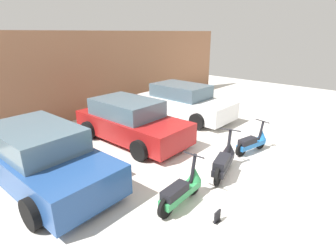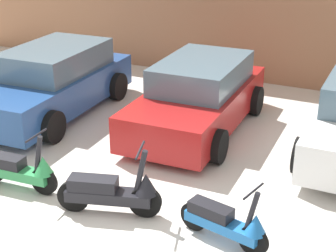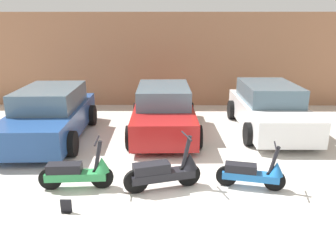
{
  "view_description": "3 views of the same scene",
  "coord_description": "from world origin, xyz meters",
  "px_view_note": "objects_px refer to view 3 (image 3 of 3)",
  "views": [
    {
      "loc": [
        -5.78,
        -2.42,
        3.6
      ],
      "look_at": [
        -0.2,
        2.62,
        0.9
      ],
      "focal_mm": 28.0,
      "sensor_mm": 36.0,
      "label": 1
    },
    {
      "loc": [
        3.48,
        -5.02,
        4.31
      ],
      "look_at": [
        -0.17,
        2.62,
        0.69
      ],
      "focal_mm": 55.0,
      "sensor_mm": 36.0,
      "label": 2
    },
    {
      "loc": [
        -0.04,
        -5.39,
        3.27
      ],
      "look_at": [
        -0.12,
        1.96,
        0.94
      ],
      "focal_mm": 35.0,
      "sensor_mm": 36.0,
      "label": 3
    }
  ],
  "objects_px": {
    "scooter_front_left": "(79,172)",
    "car_rear_left": "(50,115)",
    "car_rear_right": "(269,108)",
    "scooter_front_center": "(254,173)",
    "scooter_front_right": "(166,171)",
    "car_rear_center": "(164,111)",
    "placard_near_left_scooter": "(66,207)"
  },
  "relations": [
    {
      "from": "car_rear_left",
      "to": "scooter_front_center",
      "type": "bearing_deg",
      "value": 57.3
    },
    {
      "from": "scooter_front_right",
      "to": "car_rear_center",
      "type": "relative_size",
      "value": 0.37
    },
    {
      "from": "scooter_front_left",
      "to": "scooter_front_right",
      "type": "height_order",
      "value": "scooter_front_right"
    },
    {
      "from": "car_rear_right",
      "to": "placard_near_left_scooter",
      "type": "relative_size",
      "value": 16.46
    },
    {
      "from": "car_rear_right",
      "to": "scooter_front_right",
      "type": "bearing_deg",
      "value": -39.09
    },
    {
      "from": "scooter_front_left",
      "to": "car_rear_left",
      "type": "bearing_deg",
      "value": 114.21
    },
    {
      "from": "scooter_front_left",
      "to": "car_rear_center",
      "type": "xyz_separation_m",
      "value": [
        1.64,
        3.65,
        0.31
      ]
    },
    {
      "from": "scooter_front_right",
      "to": "car_rear_right",
      "type": "distance_m",
      "value": 5.06
    },
    {
      "from": "scooter_front_center",
      "to": "car_rear_left",
      "type": "distance_m",
      "value": 6.05
    },
    {
      "from": "car_rear_left",
      "to": "car_rear_right",
      "type": "relative_size",
      "value": 1.03
    },
    {
      "from": "scooter_front_center",
      "to": "placard_near_left_scooter",
      "type": "height_order",
      "value": "scooter_front_center"
    },
    {
      "from": "scooter_front_center",
      "to": "placard_near_left_scooter",
      "type": "xyz_separation_m",
      "value": [
        -3.56,
        -0.95,
        -0.23
      ]
    },
    {
      "from": "scooter_front_center",
      "to": "car_rear_left",
      "type": "height_order",
      "value": "car_rear_left"
    },
    {
      "from": "scooter_front_center",
      "to": "car_rear_center",
      "type": "xyz_separation_m",
      "value": [
        -1.92,
        3.61,
        0.34
      ]
    },
    {
      "from": "scooter_front_left",
      "to": "scooter_front_right",
      "type": "distance_m",
      "value": 1.77
    },
    {
      "from": "scooter_front_right",
      "to": "car_rear_left",
      "type": "xyz_separation_m",
      "value": [
        -3.43,
        3.09,
        0.3
      ]
    },
    {
      "from": "scooter_front_center",
      "to": "car_rear_right",
      "type": "relative_size",
      "value": 0.32
    },
    {
      "from": "car_rear_left",
      "to": "scooter_front_left",
      "type": "bearing_deg",
      "value": 25.81
    },
    {
      "from": "scooter_front_center",
      "to": "placard_near_left_scooter",
      "type": "relative_size",
      "value": 5.31
    },
    {
      "from": "scooter_front_right",
      "to": "placard_near_left_scooter",
      "type": "xyz_separation_m",
      "value": [
        -1.78,
        -0.91,
        -0.28
      ]
    },
    {
      "from": "car_rear_right",
      "to": "scooter_front_center",
      "type": "bearing_deg",
      "value": -19.81
    },
    {
      "from": "scooter_front_left",
      "to": "car_rear_center",
      "type": "bearing_deg",
      "value": 61.93
    },
    {
      "from": "scooter_front_right",
      "to": "car_rear_left",
      "type": "height_order",
      "value": "car_rear_left"
    },
    {
      "from": "scooter_front_center",
      "to": "placard_near_left_scooter",
      "type": "distance_m",
      "value": 3.7
    },
    {
      "from": "scooter_front_right",
      "to": "scooter_front_center",
      "type": "xyz_separation_m",
      "value": [
        1.78,
        0.03,
        -0.05
      ]
    },
    {
      "from": "scooter_front_left",
      "to": "scooter_front_center",
      "type": "relative_size",
      "value": 1.09
    },
    {
      "from": "scooter_front_left",
      "to": "placard_near_left_scooter",
      "type": "bearing_deg",
      "value": -94.52
    },
    {
      "from": "car_rear_center",
      "to": "scooter_front_right",
      "type": "bearing_deg",
      "value": 0.49
    },
    {
      "from": "scooter_front_right",
      "to": "placard_near_left_scooter",
      "type": "bearing_deg",
      "value": -169.78
    },
    {
      "from": "placard_near_left_scooter",
      "to": "scooter_front_left",
      "type": "bearing_deg",
      "value": 89.41
    },
    {
      "from": "car_rear_right",
      "to": "placard_near_left_scooter",
      "type": "xyz_separation_m",
      "value": [
        -4.95,
        -4.85,
        -0.58
      ]
    },
    {
      "from": "scooter_front_center",
      "to": "car_rear_center",
      "type": "height_order",
      "value": "car_rear_center"
    }
  ]
}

